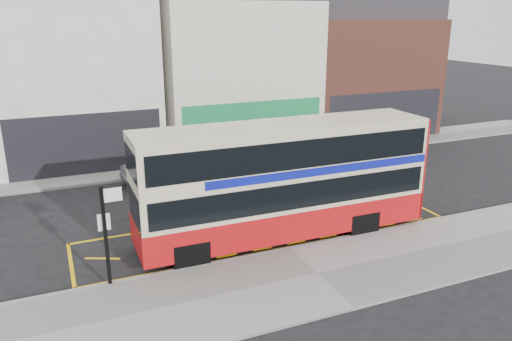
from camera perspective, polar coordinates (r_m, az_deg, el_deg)
name	(u,v)px	position (r m, az deg, el deg)	size (l,w,h in m)	color
ground	(284,247)	(17.77, 3.26, -8.71)	(120.00, 120.00, 0.00)	black
pavement	(317,275)	(15.95, 6.99, -11.78)	(40.00, 4.00, 0.15)	gray
kerb	(289,249)	(17.44, 3.82, -8.99)	(40.00, 0.15, 0.15)	gray
far_pavement	(195,163)	(27.37, -6.94, 0.88)	(50.00, 3.00, 0.15)	gray
road_markings	(266,229)	(19.08, 1.13, -6.76)	(14.00, 3.40, 0.01)	yellow
terrace_left	(73,62)	(29.40, -20.17, 11.54)	(8.00, 8.01, 11.80)	white
terrace_green_shop	(229,61)	(31.25, -3.10, 12.39)	(9.00, 8.01, 11.30)	silver
terrace_right	(353,64)	(35.38, 11.04, 11.88)	(9.00, 8.01, 10.30)	brown
double_decker_bus	(284,179)	(17.74, 3.26, -1.01)	(10.58, 2.55, 4.22)	beige
bus_stop_post	(107,226)	(15.10, -16.68, -6.08)	(0.77, 0.13, 3.08)	black
car_grey	(164,168)	(24.60, -10.45, 0.23)	(1.40, 4.01, 1.32)	#474850
car_white	(349,148)	(28.53, 10.60, 2.50)	(1.70, 4.19, 1.21)	white
street_tree_right	(317,83)	(31.07, 7.02, 9.86)	(2.57, 2.57, 5.55)	black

